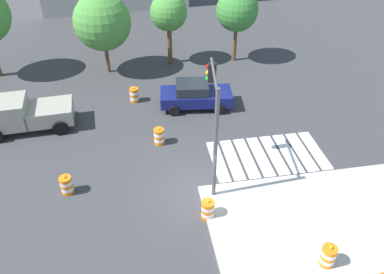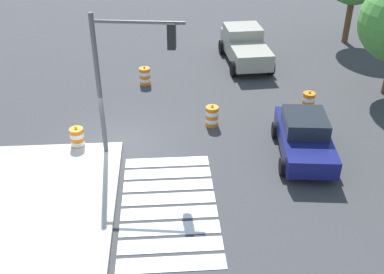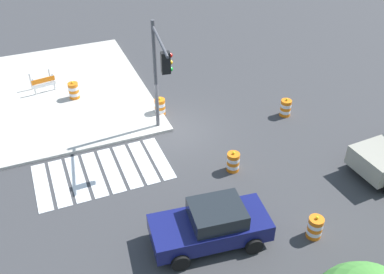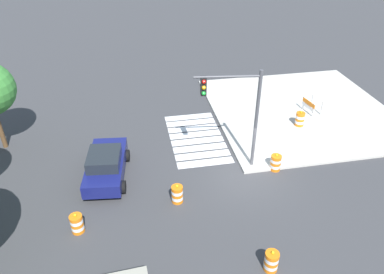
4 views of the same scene
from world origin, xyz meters
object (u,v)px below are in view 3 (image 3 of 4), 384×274
at_px(traffic_barrel_crosswalk_end, 160,107).
at_px(traffic_barrel_median_far, 315,227).
at_px(construction_barricade, 43,82).
at_px(sports_car, 212,225).
at_px(traffic_barrel_median_near, 286,108).
at_px(traffic_barrel_near_corner, 233,162).
at_px(traffic_light_pole, 159,68).
at_px(traffic_barrel_on_sidewalk, 74,90).

relative_size(traffic_barrel_crosswalk_end, traffic_barrel_median_far, 1.00).
distance_m(traffic_barrel_median_far, construction_barricade, 16.78).
height_order(sports_car, traffic_barrel_crosswalk_end, sports_car).
height_order(traffic_barrel_crosswalk_end, traffic_barrel_median_near, same).
xyz_separation_m(traffic_barrel_median_near, construction_barricade, (11.45, -7.15, 0.27)).
bearing_deg(construction_barricade, traffic_barrel_median_far, 118.35).
xyz_separation_m(traffic_barrel_crosswalk_end, traffic_barrel_median_near, (-6.07, 2.58, 0.00)).
bearing_deg(traffic_barrel_median_near, construction_barricade, -31.99).
distance_m(traffic_barrel_near_corner, traffic_light_pole, 5.24).
bearing_deg(sports_car, traffic_barrel_median_near, -138.24).
xyz_separation_m(traffic_barrel_median_far, traffic_light_pole, (3.23, -7.90, 3.46)).
bearing_deg(traffic_light_pole, sports_car, 86.53).
bearing_deg(construction_barricade, traffic_barrel_median_near, 148.01).
height_order(traffic_barrel_median_far, traffic_light_pole, traffic_light_pole).
bearing_deg(traffic_barrel_median_near, traffic_barrel_median_far, 65.41).
relative_size(traffic_barrel_crosswalk_end, traffic_light_pole, 0.19).
distance_m(traffic_barrel_median_far, traffic_barrel_on_sidewalk, 14.86).
bearing_deg(traffic_barrel_on_sidewalk, traffic_barrel_median_near, 150.09).
xyz_separation_m(traffic_barrel_crosswalk_end, traffic_barrel_on_sidewalk, (3.92, -3.17, 0.15)).
bearing_deg(traffic_barrel_near_corner, traffic_light_pole, -56.93).
xyz_separation_m(traffic_barrel_median_near, traffic_light_pole, (6.71, -0.28, 3.46)).
height_order(traffic_barrel_median_near, traffic_barrel_on_sidewalk, traffic_barrel_on_sidewalk).
relative_size(traffic_barrel_on_sidewalk, traffic_light_pole, 0.19).
distance_m(sports_car, traffic_barrel_near_corner, 4.22).
distance_m(traffic_barrel_near_corner, traffic_barrel_on_sidewalk, 10.31).
distance_m(traffic_barrel_crosswalk_end, traffic_light_pole, 4.20).
distance_m(traffic_barrel_on_sidewalk, traffic_light_pole, 7.18).
bearing_deg(traffic_barrel_median_far, sports_car, -19.15).
xyz_separation_m(traffic_barrel_near_corner, traffic_light_pole, (2.15, -3.30, 3.46)).
xyz_separation_m(sports_car, traffic_barrel_crosswalk_end, (-1.05, -8.93, -0.36)).
height_order(traffic_barrel_median_near, traffic_barrel_median_far, same).
bearing_deg(sports_car, traffic_barrel_near_corner, -127.38).
relative_size(sports_car, construction_barricade, 3.33).
bearing_deg(traffic_light_pole, construction_barricade, -55.40).
relative_size(sports_car, traffic_barrel_median_far, 4.40).
xyz_separation_m(sports_car, traffic_barrel_near_corner, (-2.55, -3.34, -0.36)).
bearing_deg(traffic_barrel_on_sidewalk, traffic_barrel_near_corner, 121.76).
bearing_deg(traffic_light_pole, traffic_barrel_crosswalk_end, -105.72).
height_order(traffic_barrel_crosswalk_end, traffic_light_pole, traffic_light_pole).
height_order(traffic_barrel_median_far, construction_barricade, construction_barricade).
bearing_deg(traffic_barrel_median_far, traffic_barrel_on_sidewalk, -64.03).
xyz_separation_m(traffic_barrel_median_far, traffic_barrel_on_sidewalk, (6.51, -13.36, 0.15)).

